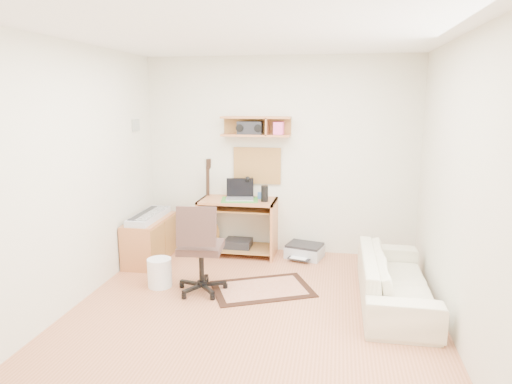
% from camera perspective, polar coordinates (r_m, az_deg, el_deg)
% --- Properties ---
extents(floor, '(3.60, 4.00, 0.01)m').
position_cam_1_polar(floor, '(4.63, -0.47, -14.96)').
color(floor, '#BE764F').
rests_on(floor, ground).
extents(ceiling, '(3.60, 4.00, 0.01)m').
position_cam_1_polar(ceiling, '(4.18, -0.53, 18.99)').
color(ceiling, white).
rests_on(ceiling, ground).
extents(back_wall, '(3.60, 0.01, 2.60)m').
position_cam_1_polar(back_wall, '(6.18, 2.94, 4.42)').
color(back_wall, beige).
rests_on(back_wall, ground).
extents(left_wall, '(0.01, 4.00, 2.60)m').
position_cam_1_polar(left_wall, '(4.88, -21.83, 1.71)').
color(left_wall, beige).
rests_on(left_wall, ground).
extents(right_wall, '(0.01, 4.00, 2.60)m').
position_cam_1_polar(right_wall, '(4.28, 24.01, 0.26)').
color(right_wall, beige).
rests_on(right_wall, ground).
extents(wall_shelf, '(0.90, 0.25, 0.26)m').
position_cam_1_polar(wall_shelf, '(6.06, -0.03, 8.10)').
color(wall_shelf, '#BA7141').
rests_on(wall_shelf, back_wall).
extents(cork_board, '(0.64, 0.03, 0.49)m').
position_cam_1_polar(cork_board, '(6.21, 0.15, 3.27)').
color(cork_board, '#AB7755').
rests_on(cork_board, back_wall).
extents(wall_photo, '(0.02, 0.20, 0.15)m').
position_cam_1_polar(wall_photo, '(6.14, -14.60, 7.96)').
color(wall_photo, '#4C8CBF').
rests_on(wall_photo, left_wall).
extents(desk, '(1.00, 0.55, 0.75)m').
position_cam_1_polar(desk, '(6.18, -2.22, -4.34)').
color(desk, '#BA7141').
rests_on(desk, floor).
extents(laptop, '(0.42, 0.42, 0.27)m').
position_cam_1_polar(laptop, '(6.03, -2.02, 0.28)').
color(laptop, silver).
rests_on(laptop, desk).
extents(speaker, '(0.09, 0.09, 0.21)m').
position_cam_1_polar(speaker, '(5.95, 1.07, -0.20)').
color(speaker, black).
rests_on(speaker, desk).
extents(desk_lamp, '(0.10, 0.10, 0.29)m').
position_cam_1_polar(desk_lamp, '(6.16, -0.49, 0.61)').
color(desk_lamp, black).
rests_on(desk_lamp, desk).
extents(pencil_cup, '(0.06, 0.06, 0.09)m').
position_cam_1_polar(pencil_cup, '(6.12, 0.47, -0.44)').
color(pencil_cup, '#3560A1').
rests_on(pencil_cup, desk).
extents(boombox, '(0.32, 0.15, 0.17)m').
position_cam_1_polar(boombox, '(6.07, -0.76, 7.91)').
color(boombox, black).
rests_on(boombox, wall_shelf).
extents(rug, '(1.25, 1.08, 0.01)m').
position_cam_1_polar(rug, '(5.18, 0.76, -11.82)').
color(rug, '#D1B38C').
rests_on(rug, floor).
extents(task_chair, '(0.56, 0.56, 1.00)m').
position_cam_1_polar(task_chair, '(4.99, -6.79, -6.77)').
color(task_chair, '#382621').
rests_on(task_chair, floor).
extents(cabinet, '(0.40, 0.90, 0.55)m').
position_cam_1_polar(cabinet, '(6.12, -12.95, -5.75)').
color(cabinet, '#BA7141').
rests_on(cabinet, floor).
extents(music_keyboard, '(0.27, 0.85, 0.07)m').
position_cam_1_polar(music_keyboard, '(6.04, -13.08, -2.91)').
color(music_keyboard, '#B2B5BA').
rests_on(music_keyboard, cabinet).
extents(guitar, '(0.39, 0.32, 1.26)m').
position_cam_1_polar(guitar, '(6.35, -6.09, -1.59)').
color(guitar, '#A37032').
rests_on(guitar, floor).
extents(waste_basket, '(0.28, 0.28, 0.32)m').
position_cam_1_polar(waste_basket, '(5.31, -11.78, -9.70)').
color(waste_basket, white).
rests_on(waste_basket, floor).
extents(printer, '(0.53, 0.46, 0.17)m').
position_cam_1_polar(printer, '(6.17, 6.02, -7.24)').
color(printer, '#A5A8AA').
rests_on(printer, floor).
extents(sofa, '(0.50, 1.72, 0.67)m').
position_cam_1_polar(sofa, '(4.96, 16.81, -9.34)').
color(sofa, beige).
rests_on(sofa, floor).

